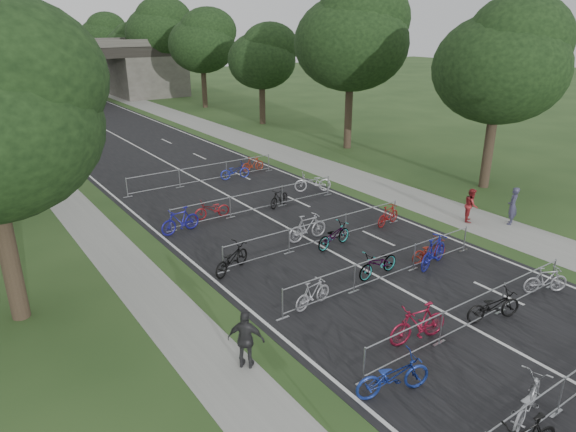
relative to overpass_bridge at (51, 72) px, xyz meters
name	(u,v)px	position (x,y,z in m)	size (l,w,h in m)	color
road	(92,122)	(0.00, -15.00, -3.53)	(11.00, 140.00, 0.01)	black
sidewalk_right	(170,114)	(8.00, -15.00, -3.53)	(3.00, 140.00, 0.01)	gray
sidewalk_left	(4,131)	(-7.50, -15.00, -3.53)	(2.00, 140.00, 0.01)	gray
lane_markings	(92,122)	(0.00, -15.00, -3.53)	(0.12, 140.00, 0.00)	silver
overpass_bridge	(51,72)	(0.00, 0.00, 0.00)	(31.00, 8.00, 7.05)	#45443E
tree_right_0	(503,63)	(13.11, -49.07, 3.39)	(7.17, 7.17, 10.93)	#33261C
tree_right_1	(353,38)	(13.11, -37.07, 4.37)	(8.18, 8.18, 12.47)	#33261C
tree_right_2	(263,58)	(13.11, -25.07, 2.41)	(6.16, 6.16, 9.39)	#33261C
tree_right_3	(203,42)	(13.11, -13.07, 3.39)	(7.17, 7.17, 10.93)	#33261C
tree_right_4	(159,31)	(13.11, -1.07, 4.37)	(8.18, 8.18, 12.47)	#33261C
tree_right_5	(129,44)	(13.11, 10.93, 2.41)	(6.16, 6.16, 9.39)	#33261C
tree_right_6	(103,35)	(13.11, 22.93, 3.39)	(7.17, 7.17, 10.93)	#33261C
barrier_row_2	(473,312)	(0.00, -57.80, -2.99)	(9.70, 0.08, 1.10)	#9D9FA4
barrier_row_3	(386,267)	(0.00, -54.00, -2.99)	(9.70, 0.08, 1.10)	#9D9FA4
barrier_row_4	(318,233)	(0.00, -50.00, -2.99)	(9.70, 0.08, 1.10)	#9D9FA4
barrier_row_5	(257,201)	(0.00, -45.00, -2.99)	(9.70, 0.08, 1.10)	#9D9FA4
barrier_row_6	(204,174)	(0.00, -39.00, -2.99)	(9.70, 0.08, 1.10)	#9D9FA4
bike_5	(527,402)	(-2.37, -61.05, -2.99)	(0.72, 2.07, 1.09)	#A1A2A8
bike_8	(393,376)	(-4.30, -58.55, -2.98)	(0.73, 2.10, 1.10)	navy
bike_9	(418,323)	(-1.99, -57.33, -2.92)	(0.58, 2.05, 1.23)	maroon
bike_10	(494,306)	(0.89, -57.91, -3.02)	(0.69, 1.97, 1.03)	black
bike_11	(546,280)	(3.95, -57.90, -3.04)	(0.47, 1.66, 1.00)	#9A9AA1
bike_12	(313,294)	(-3.33, -53.94, -3.05)	(0.46, 1.61, 0.97)	#A5A5AD
bike_13	(378,264)	(0.03, -53.60, -3.02)	(0.69, 1.97, 1.04)	#9D9FA4
bike_14	(434,252)	(2.36, -54.24, -2.91)	(0.59, 2.08, 1.25)	navy
bike_15	(429,251)	(2.61, -53.82, -3.08)	(0.60, 1.73, 0.91)	maroon
bike_16	(231,259)	(-4.30, -50.11, -3.00)	(0.71, 2.03, 1.07)	black
bike_17	(307,228)	(-0.11, -49.36, -2.93)	(0.57, 2.00, 1.20)	#96979D
bike_18	(334,236)	(0.39, -50.56, -3.02)	(0.68, 1.95, 1.03)	#9D9FA4
bike_19	(388,215)	(4.06, -50.12, -3.04)	(0.46, 1.64, 0.99)	maroon
bike_20	(180,221)	(-4.30, -45.37, -2.95)	(0.55, 1.96, 1.18)	navy
bike_21	(212,209)	(-2.29, -44.57, -3.07)	(0.62, 1.77, 0.93)	maroon
bike_22	(279,198)	(1.35, -45.01, -3.05)	(0.46, 1.61, 0.97)	black
bike_23	(313,182)	(4.30, -44.02, -2.99)	(0.72, 2.08, 1.09)	#ADACB4
bike_26	(235,171)	(1.94, -39.31, -3.04)	(0.65, 1.86, 0.98)	#1C279A
bike_27	(253,164)	(3.66, -38.58, -3.04)	(0.46, 1.64, 0.99)	#992D16
pedestrian_a	(513,206)	(8.95, -53.34, -2.63)	(0.66, 0.43, 1.80)	#383752
pedestrian_b	(471,205)	(7.68, -51.99, -2.72)	(0.79, 0.61, 1.62)	maroon
pedestrian_c	(246,340)	(-6.80, -55.45, -2.65)	(1.03, 0.43, 1.76)	#2C2B2E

